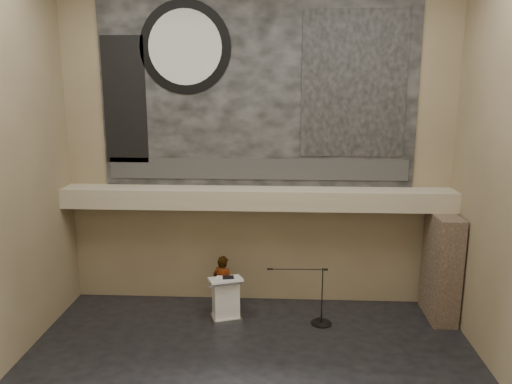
{
  "coord_description": "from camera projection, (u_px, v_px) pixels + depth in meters",
  "views": [
    {
      "loc": [
        0.61,
        -8.82,
        5.9
      ],
      "look_at": [
        0.0,
        3.2,
        3.2
      ],
      "focal_mm": 35.0,
      "sensor_mm": 36.0,
      "label": 1
    }
  ],
  "objects": [
    {
      "name": "floor",
      "position": [
        248.0,
        384.0,
        9.91
      ],
      "size": [
        10.0,
        10.0,
        0.0
      ],
      "primitive_type": "plane",
      "color": "black",
      "rests_on": "ground"
    },
    {
      "name": "sprinkler_right",
      "position": [
        331.0,
        210.0,
        12.7
      ],
      "size": [
        0.04,
        0.04,
        0.06
      ],
      "primitive_type": "cylinder",
      "color": "#B2893D",
      "rests_on": "soffit"
    },
    {
      "name": "banner_clock_rim",
      "position": [
        185.0,
        47.0,
        12.37
      ],
      "size": [
        2.3,
        0.02,
        2.3
      ],
      "primitive_type": "cylinder",
      "rotation": [
        1.57,
        0.0,
        0.0
      ],
      "color": "black",
      "rests_on": "banner"
    },
    {
      "name": "speaker_person",
      "position": [
        223.0,
        285.0,
        12.78
      ],
      "size": [
        0.67,
        0.56,
        1.56
      ],
      "primitive_type": "imported",
      "rotation": [
        0.0,
        0.0,
        2.76
      ],
      "color": "silver",
      "rests_on": "floor"
    },
    {
      "name": "binder",
      "position": [
        228.0,
        278.0,
        12.36
      ],
      "size": [
        0.31,
        0.27,
        0.04
      ],
      "primitive_type": "cube",
      "rotation": [
        0.0,
        0.0,
        0.18
      ],
      "color": "black",
      "rests_on": "lectern"
    },
    {
      "name": "sprinkler_left",
      "position": [
        195.0,
        208.0,
        12.87
      ],
      "size": [
        0.04,
        0.04,
        0.06
      ],
      "primitive_type": "cylinder",
      "color": "#B2893D",
      "rests_on": "soffit"
    },
    {
      "name": "lectern",
      "position": [
        226.0,
        298.0,
        12.51
      ],
      "size": [
        0.94,
        0.79,
        1.14
      ],
      "rotation": [
        0.0,
        0.0,
        0.33
      ],
      "color": "silver",
      "rests_on": "floor"
    },
    {
      "name": "soffit",
      "position": [
        257.0,
        198.0,
        12.78
      ],
      "size": [
        10.0,
        0.8,
        0.5
      ],
      "primitive_type": "cube",
      "color": "tan",
      "rests_on": "wall_back"
    },
    {
      "name": "stone_pier",
      "position": [
        441.0,
        267.0,
        12.46
      ],
      "size": [
        0.6,
        1.4,
        2.7
      ],
      "primitive_type": "cube",
      "color": "#44352A",
      "rests_on": "floor"
    },
    {
      "name": "papers",
      "position": [
        220.0,
        278.0,
        12.38
      ],
      "size": [
        0.26,
        0.33,
        0.0
      ],
      "primitive_type": "cube",
      "rotation": [
        0.0,
        0.0,
        -0.13
      ],
      "color": "silver",
      "rests_on": "lectern"
    },
    {
      "name": "banner_building_print",
      "position": [
        354.0,
        84.0,
        12.36
      ],
      "size": [
        2.6,
        0.02,
        3.6
      ],
      "primitive_type": "cube",
      "color": "black",
      "rests_on": "banner"
    },
    {
      "name": "mic_stand",
      "position": [
        319.0,
        315.0,
        12.33
      ],
      "size": [
        1.62,
        0.52,
        1.46
      ],
      "rotation": [
        0.0,
        0.0,
        0.03
      ],
      "color": "black",
      "rests_on": "floor"
    },
    {
      "name": "banner_clock_face",
      "position": [
        185.0,
        47.0,
        12.35
      ],
      "size": [
        1.84,
        0.02,
        1.84
      ],
      "primitive_type": "cylinder",
      "rotation": [
        1.57,
        0.0,
        0.0
      ],
      "color": "silver",
      "rests_on": "banner"
    },
    {
      "name": "wall_front",
      "position": [
        220.0,
        246.0,
        5.09
      ],
      "size": [
        10.0,
        0.02,
        8.5
      ],
      "primitive_type": "cube",
      "color": "#7D6A4F",
      "rests_on": "floor"
    },
    {
      "name": "banner_brick_print",
      "position": [
        125.0,
        100.0,
        12.73
      ],
      "size": [
        1.1,
        0.02,
        3.2
      ],
      "primitive_type": "cube",
      "color": "black",
      "rests_on": "banner"
    },
    {
      "name": "banner",
      "position": [
        258.0,
        88.0,
        12.54
      ],
      "size": [
        8.0,
        0.05,
        5.0
      ],
      "primitive_type": "cube",
      "color": "black",
      "rests_on": "wall_back"
    },
    {
      "name": "banner_text_strip",
      "position": [
        257.0,
        169.0,
        12.95
      ],
      "size": [
        7.76,
        0.02,
        0.55
      ],
      "primitive_type": "cube",
      "color": "#2B2B2B",
      "rests_on": "banner"
    },
    {
      "name": "wall_back",
      "position": [
        258.0,
        146.0,
        12.88
      ],
      "size": [
        10.0,
        0.02,
        8.5
      ],
      "primitive_type": "cube",
      "color": "#7D6A4F",
      "rests_on": "floor"
    }
  ]
}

